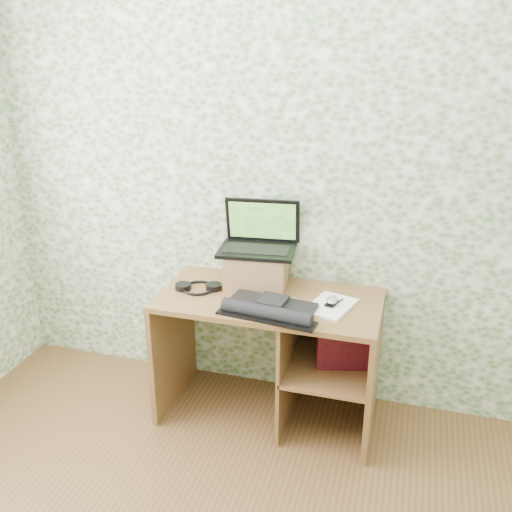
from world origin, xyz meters
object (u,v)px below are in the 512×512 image
(desk, at_px, (284,340))
(notepad, at_px, (330,306))
(laptop, at_px, (259,238))
(riser, at_px, (257,268))
(keyboard, at_px, (270,308))

(desk, xyz_separation_m, notepad, (0.26, -0.05, 0.28))
(laptop, distance_m, notepad, 0.56)
(laptop, xyz_separation_m, notepad, (0.45, -0.21, -0.26))
(riser, bearing_deg, laptop, 90.00)
(riser, relative_size, notepad, 1.16)
(desk, bearing_deg, keyboard, -98.46)
(desk, xyz_separation_m, keyboard, (-0.03, -0.20, 0.29))
(notepad, bearing_deg, riser, 175.55)
(laptop, relative_size, notepad, 1.57)
(riser, bearing_deg, desk, -31.50)
(riser, height_order, notepad, riser)
(desk, distance_m, notepad, 0.38)
(riser, relative_size, keyboard, 0.63)
(riser, distance_m, notepad, 0.49)
(riser, relative_size, laptop, 0.74)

